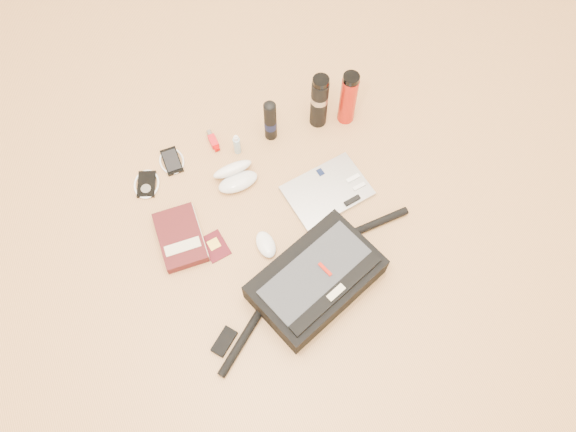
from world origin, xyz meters
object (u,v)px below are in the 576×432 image
(laptop, at_px, (327,191))
(thermos_red, at_px, (348,98))
(book, at_px, (181,237))
(thermos_black, at_px, (319,101))
(messenger_bag, at_px, (316,280))

(laptop, distance_m, thermos_red, 0.37)
(book, xyz_separation_m, thermos_black, (0.66, 0.28, 0.11))
(book, relative_size, thermos_black, 0.93)
(book, height_order, thermos_red, thermos_red)
(messenger_bag, height_order, thermos_black, thermos_black)
(messenger_bag, height_order, book, messenger_bag)
(laptop, height_order, thermos_black, thermos_black)
(messenger_bag, height_order, laptop, messenger_bag)
(book, bearing_deg, thermos_black, 26.42)
(thermos_red, bearing_deg, messenger_bag, -124.04)
(thermos_black, height_order, thermos_red, thermos_black)
(thermos_black, relative_size, thermos_red, 1.01)
(book, distance_m, thermos_black, 0.73)
(messenger_bag, distance_m, laptop, 0.37)
(laptop, xyz_separation_m, book, (-0.56, 0.03, 0.01))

